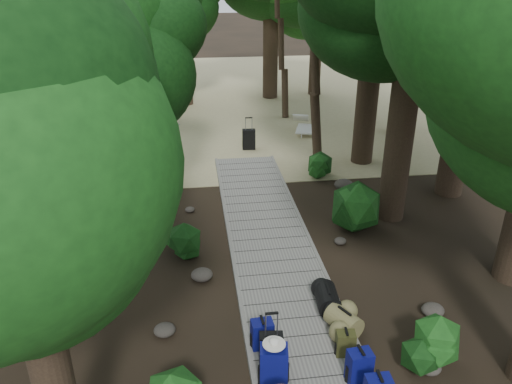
{
  "coord_description": "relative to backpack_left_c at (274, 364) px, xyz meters",
  "views": [
    {
      "loc": [
        -1.73,
        -8.88,
        6.28
      ],
      "look_at": [
        -0.22,
        2.33,
        1.0
      ],
      "focal_mm": 35.0,
      "sensor_mm": 36.0,
      "label": 1
    }
  ],
  "objects": [
    {
      "name": "ground",
      "position": [
        0.66,
        3.03,
        -0.52
      ],
      "size": [
        120.0,
        120.0,
        0.0
      ],
      "primitive_type": "plane",
      "color": "black",
      "rests_on": "ground"
    },
    {
      "name": "sand_beach",
      "position": [
        0.66,
        19.03,
        -0.51
      ],
      "size": [
        40.0,
        22.0,
        0.02
      ],
      "primitive_type": "cube",
      "color": "tan",
      "rests_on": "ground"
    },
    {
      "name": "boardwalk",
      "position": [
        0.66,
        4.03,
        -0.46
      ],
      "size": [
        2.0,
        12.0,
        0.12
      ],
      "primitive_type": "cube",
      "color": "gray",
      "rests_on": "ground"
    },
    {
      "name": "backpack_left_c",
      "position": [
        0.0,
        0.0,
        0.0
      ],
      "size": [
        0.47,
        0.37,
        0.81
      ],
      "primitive_type": null,
      "rotation": [
        0.0,
        0.0,
        -0.14
      ],
      "color": "navy",
      "rests_on": "boardwalk"
    },
    {
      "name": "backpack_left_d",
      "position": [
        -0.05,
        0.88,
        -0.12
      ],
      "size": [
        0.4,
        0.3,
        0.57
      ],
      "primitive_type": null,
      "rotation": [
        0.0,
        0.0,
        0.08
      ],
      "color": "navy",
      "rests_on": "boardwalk"
    },
    {
      "name": "backpack_right_c",
      "position": [
        1.36,
        -0.12,
        -0.08
      ],
      "size": [
        0.4,
        0.3,
        0.65
      ],
      "primitive_type": null,
      "rotation": [
        0.0,
        0.0,
        0.09
      ],
      "color": "navy",
      "rests_on": "boardwalk"
    },
    {
      "name": "backpack_right_d",
      "position": [
        1.33,
        0.5,
        -0.16
      ],
      "size": [
        0.35,
        0.27,
        0.49
      ],
      "primitive_type": null,
      "rotation": [
        0.0,
        0.0,
        -0.12
      ],
      "color": "#3F3D1C",
      "rests_on": "boardwalk"
    },
    {
      "name": "duffel_right_khaki",
      "position": [
        1.47,
        1.07,
        -0.19
      ],
      "size": [
        0.67,
        0.76,
        0.42
      ],
      "primitive_type": null,
      "rotation": [
        0.0,
        0.0,
        0.49
      ],
      "color": "olive",
      "rests_on": "boardwalk"
    },
    {
      "name": "duffel_right_black",
      "position": [
        1.34,
        1.74,
        -0.18
      ],
      "size": [
        0.49,
        0.73,
        0.44
      ],
      "primitive_type": null,
      "rotation": [
        0.0,
        0.0,
        -0.08
      ],
      "color": "black",
      "rests_on": "boardwalk"
    },
    {
      "name": "suitcase_on_boardwalk",
      "position": [
        0.03,
        0.44,
        -0.1
      ],
      "size": [
        0.41,
        0.25,
        0.6
      ],
      "primitive_type": null,
      "rotation": [
        0.0,
        0.0,
        -0.11
      ],
      "color": "black",
      "rests_on": "boardwalk"
    },
    {
      "name": "lone_suitcase_on_sand",
      "position": [
        0.96,
        11.16,
        -0.14
      ],
      "size": [
        0.49,
        0.3,
        0.73
      ],
      "primitive_type": null,
      "rotation": [
        0.0,
        0.0,
        -0.08
      ],
      "color": "black",
      "rests_on": "sand_beach"
    },
    {
      "name": "hat_white",
      "position": [
        -0.0,
        -0.0,
        0.46
      ],
      "size": [
        0.36,
        0.36,
        0.12
      ],
      "primitive_type": null,
      "color": "silver",
      "rests_on": "backpack_left_c"
    },
    {
      "name": "kayak",
      "position": [
        -2.07,
        13.85,
        -0.35
      ],
      "size": [
        1.2,
        3.05,
        0.3
      ],
      "primitive_type": "ellipsoid",
      "rotation": [
        0.0,
        0.0,
        0.19
      ],
      "color": "#A7190E",
      "rests_on": "sand_beach"
    },
    {
      "name": "sun_lounger",
      "position": [
        3.37,
        12.64,
        -0.19
      ],
      "size": [
        1.19,
        2.03,
        0.62
      ],
      "primitive_type": null,
      "rotation": [
        0.0,
        0.0,
        -0.31
      ],
      "color": "silver",
      "rests_on": "sand_beach"
    },
    {
      "name": "tree_right_c",
      "position": [
        4.09,
        5.46,
        4.44
      ],
      "size": [
        5.74,
        5.74,
        9.93
      ],
      "primitive_type": null,
      "color": "black",
      "rests_on": "ground"
    },
    {
      "name": "tree_right_e",
      "position": [
        4.63,
        9.45,
        4.55
      ],
      "size": [
        5.64,
        5.64,
        10.15
      ],
      "primitive_type": null,
      "color": "black",
      "rests_on": "ground"
    },
    {
      "name": "tree_left_a",
      "position": [
        -2.89,
        -1.09,
        2.95
      ],
      "size": [
        4.16,
        4.16,
        6.94
      ],
      "primitive_type": null,
      "color": "black",
      "rests_on": "ground"
    },
    {
      "name": "tree_left_c",
      "position": [
        -2.99,
        6.68,
        3.06
      ],
      "size": [
        4.12,
        4.12,
        7.17
      ],
      "primitive_type": null,
      "color": "black",
      "rests_on": "ground"
    },
    {
      "name": "tree_back_a",
      "position": [
        -1.22,
        17.76,
        3.66
      ],
      "size": [
        4.83,
        4.83,
        8.36
      ],
      "primitive_type": null,
      "color": "black",
      "rests_on": "ground"
    },
    {
      "name": "tree_back_c",
      "position": [
        5.25,
        18.88,
        3.67
      ],
      "size": [
        4.66,
        4.66,
        8.39
      ],
      "primitive_type": null,
      "color": "black",
      "rests_on": "ground"
    },
    {
      "name": "tree_back_d",
      "position": [
        -4.62,
        17.85,
        3.48
      ],
      "size": [
        4.8,
        4.8,
        8.01
      ],
      "primitive_type": null,
      "color": "black",
      "rests_on": "ground"
    },
    {
      "name": "palm_right_a",
      "position": [
        3.22,
        9.66,
        3.06
      ],
      "size": [
        4.2,
        4.2,
        7.16
      ],
      "primitive_type": null,
      "color": "#1A4413",
      "rests_on": "ground"
    },
    {
      "name": "palm_right_b",
      "position": [
        6.1,
        13.84,
        3.55
      ],
      "size": [
        4.21,
        4.21,
        8.14
      ],
      "primitive_type": null,
      "color": "#1A4413",
      "rests_on": "ground"
    },
    {
      "name": "palm_right_c",
      "position": [
        3.24,
        15.14,
        2.57
      ],
      "size": [
        3.88,
        3.88,
        6.18
      ],
      "primitive_type": null,
      "color": "#1A4413",
      "rests_on": "ground"
    },
    {
      "name": "palm_left_a",
      "position": [
        -4.03,
        9.99,
        3.36
      ],
      "size": [
        4.88,
        4.88,
        7.77
      ],
      "primitive_type": null,
      "color": "#1A4413",
      "rests_on": "ground"
    },
    {
      "name": "rock_left_b",
      "position": [
        -1.77,
        1.53,
        -0.41
      ],
      "size": [
        0.4,
        0.36,
        0.22
      ],
      "primitive_type": null,
      "color": "#4C473F",
      "rests_on": "ground"
    },
    {
      "name": "rock_left_c",
      "position": [
        -1.03,
        3.19,
        -0.39
      ],
      "size": [
        0.47,
        0.42,
        0.26
      ],
      "primitive_type": null,
      "color": "#4C473F",
      "rests_on": "ground"
    },
    {
      "name": "rock_left_d",
      "position": [
        -1.24,
        6.44,
        -0.45
      ],
      "size": [
        0.26,
        0.24,
        0.14
      ],
      "primitive_type": null,
      "color": "#4C473F",
      "rests_on": "ground"
    },
    {
      "name": "rock_right_a",
      "position": [
        2.65,
        0.01,
        -0.41
      ],
      "size": [
        0.39,
        0.36,
        0.22
      ],
      "primitive_type": null,
      "color": "#4C473F",
      "rests_on": "ground"
    },
    {
      "name": "rock_right_b",
      "position": [
        3.37,
        1.4,
        -0.4
      ],
      "size": [
        0.44,
        0.4,
        0.24
      ],
      "primitive_type": null,
      "color": "#4C473F",
      "rests_on": "ground"
    },
    {
      "name": "rock_right_c",
      "position": [
        2.35,
        4.25,
        -0.44
      ],
      "size": [
        0.3,
        0.27,
        0.16
      ],
      "primitive_type": null,
      "color": "#4C473F",
      "rests_on": "ground"
    },
    {
      "name": "rock_right_d",
      "position": [
        3.36,
        7.33,
        -0.37
      ],
      "size": [
        0.57,
        0.51,
        0.31
      ],
      "primitive_type": null,
      "color": "#4C473F",
      "rests_on": "ground"
    },
    {
      "name": "shrub_left_b",
      "position": [
        -1.49,
        4.28,
        -0.15
      ],
      "size": [
        0.83,
        0.83,
        0.75
      ],
      "primitive_type": null,
      "color": "#164314",
      "rests_on": "ground"
    },
    {
      "name": "shrub_left_c",
      "position": [
        -2.42,
        7.95,
        0.04
      ],
      "size": [
        1.24,
        1.24,
        1.12
      ],
      "primitive_type": null,
      "color": "#164314",
      "rests_on": "ground"
    },
    {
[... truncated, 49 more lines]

